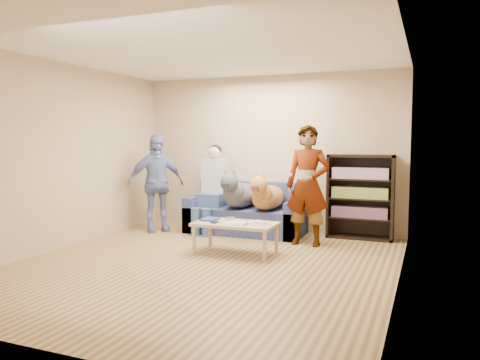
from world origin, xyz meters
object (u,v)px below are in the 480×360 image
at_px(camera_silver, 231,219).
at_px(dog_gray, 239,193).
at_px(coffee_table, 236,226).
at_px(sofa, 246,215).
at_px(bookshelf, 360,195).
at_px(person_standing_right, 308,185).
at_px(notebook_blue, 210,219).
at_px(person_standing_left, 156,183).
at_px(dog_tan, 266,196).
at_px(person_seated, 212,185).

height_order(camera_silver, dog_gray, dog_gray).
bearing_deg(coffee_table, camera_silver, 135.00).
distance_m(sofa, bookshelf, 1.86).
xyz_separation_m(camera_silver, dog_gray, (-0.33, 1.09, 0.22)).
height_order(person_standing_right, camera_silver, person_standing_right).
bearing_deg(camera_silver, sofa, 101.78).
xyz_separation_m(person_standing_right, bookshelf, (0.65, 0.75, -0.19)).
relative_size(notebook_blue, sofa, 0.14).
bearing_deg(sofa, dog_gray, -109.83).
bearing_deg(notebook_blue, person_standing_left, 148.35).
xyz_separation_m(person_standing_right, notebook_blue, (-1.17, -0.81, -0.44)).
bearing_deg(dog_tan, notebook_blue, -111.17).
distance_m(camera_silver, sofa, 1.30).
distance_m(sofa, dog_tan, 0.60).
xyz_separation_m(dog_gray, dog_tan, (0.48, -0.04, -0.01)).
xyz_separation_m(sofa, dog_tan, (0.42, -0.21, 0.37)).
relative_size(camera_silver, person_seated, 0.07).
bearing_deg(notebook_blue, dog_gray, 92.24).
bearing_deg(person_seated, sofa, 12.70).
relative_size(coffee_table, bookshelf, 0.85).
height_order(person_standing_left, sofa, person_standing_left).
xyz_separation_m(dog_tan, bookshelf, (1.38, 0.44, 0.03)).
distance_m(dog_gray, bookshelf, 1.91).
relative_size(dog_gray, coffee_table, 1.16).
bearing_deg(dog_tan, bookshelf, 17.83).
xyz_separation_m(person_seated, bookshelf, (2.36, 0.36, -0.09)).
height_order(person_standing_right, sofa, person_standing_right).
xyz_separation_m(person_seated, dog_tan, (0.98, -0.08, -0.12)).
bearing_deg(coffee_table, person_seated, 126.95).
height_order(camera_silver, dog_tan, dog_tan).
bearing_deg(person_standing_left, bookshelf, -33.92).
bearing_deg(dog_tan, person_standing_left, -172.51).
bearing_deg(dog_gray, coffee_table, -69.84).
relative_size(person_standing_left, notebook_blue, 6.21).
height_order(person_standing_left, person_seated, person_standing_left).
bearing_deg(coffee_table, dog_tan, 88.27).
distance_m(notebook_blue, sofa, 1.34).
distance_m(notebook_blue, dog_tan, 1.23).
bearing_deg(person_seated, coffee_table, -53.05).
xyz_separation_m(person_standing_right, person_standing_left, (-2.59, 0.06, -0.06)).
relative_size(person_standing_right, sofa, 0.92).
height_order(camera_silver, sofa, sofa).
bearing_deg(notebook_blue, sofa, 89.30).
distance_m(sofa, dog_gray, 0.42).
relative_size(person_seated, dog_gray, 1.15).
relative_size(person_standing_right, dog_gray, 1.37).
distance_m(person_standing_left, bookshelf, 3.32).
bearing_deg(dog_tan, dog_gray, 175.33).
height_order(sofa, dog_tan, dog_tan).
distance_m(person_seated, dog_tan, 0.99).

